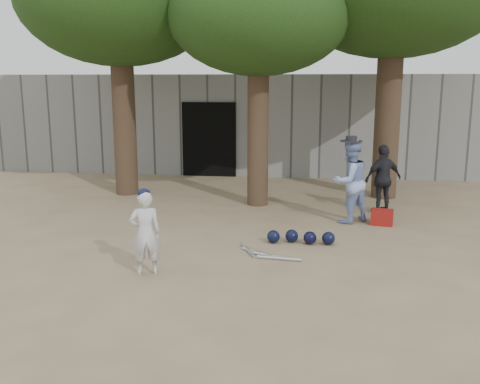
# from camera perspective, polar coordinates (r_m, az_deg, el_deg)

# --- Properties ---
(ground) EXTENTS (70.00, 70.00, 0.00)m
(ground) POSITION_cam_1_polar(r_m,az_deg,el_deg) (8.50, -4.92, -7.55)
(ground) COLOR #937C5E
(ground) RESTS_ON ground
(boy_player) EXTENTS (0.53, 0.43, 1.25)m
(boy_player) POSITION_cam_1_polar(r_m,az_deg,el_deg) (7.94, -10.07, -4.33)
(boy_player) COLOR silver
(boy_player) RESTS_ON ground
(spectator_blue) EXTENTS (1.03, 0.99, 1.67)m
(spectator_blue) POSITION_cam_1_polar(r_m,az_deg,el_deg) (10.90, 11.61, 1.12)
(spectator_blue) COLOR #8CA2D8
(spectator_blue) RESTS_ON ground
(spectator_dark) EXTENTS (0.94, 0.72, 1.48)m
(spectator_dark) POSITION_cam_1_polar(r_m,az_deg,el_deg) (11.88, 15.02, 1.35)
(spectator_dark) COLOR black
(spectator_dark) RESTS_ON ground
(red_bag) EXTENTS (0.48, 0.40, 0.30)m
(red_bag) POSITION_cam_1_polar(r_m,az_deg,el_deg) (11.00, 14.91, -2.62)
(red_bag) COLOR maroon
(red_bag) RESTS_ON ground
(back_building) EXTENTS (16.00, 5.24, 3.00)m
(back_building) POSITION_cam_1_polar(r_m,az_deg,el_deg) (18.30, 1.86, 7.65)
(back_building) COLOR gray
(back_building) RESTS_ON ground
(helmet_row) EXTENTS (1.19, 0.32, 0.23)m
(helmet_row) POSITION_cam_1_polar(r_m,az_deg,el_deg) (9.47, 6.50, -4.81)
(helmet_row) COLOR black
(helmet_row) RESTS_ON ground
(bat_pile) EXTENTS (1.07, 0.77, 0.06)m
(bat_pile) POSITION_cam_1_polar(r_m,az_deg,el_deg) (8.80, 2.49, -6.63)
(bat_pile) COLOR silver
(bat_pile) RESTS_ON ground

